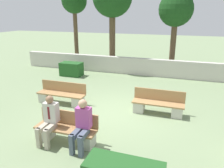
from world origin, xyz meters
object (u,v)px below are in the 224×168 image
(person_seated_man, at_px, (49,118))
(bench_left_side, at_px, (158,105))
(bench_front, at_px, (66,131))
(person_seated_woman, at_px, (82,123))
(tree_leftmost, at_px, (74,3))
(bench_right_side, at_px, (62,96))
(tree_center_right, at_px, (176,11))

(person_seated_man, bearing_deg, bench_left_side, 46.78)
(bench_front, bearing_deg, person_seated_woman, -13.72)
(bench_left_side, relative_size, person_seated_woman, 1.34)
(person_seated_woman, relative_size, tree_leftmost, 0.27)
(bench_front, height_order, bench_right_side, same)
(person_seated_man, distance_m, person_seated_woman, 0.96)
(bench_left_side, bearing_deg, tree_center_right, 80.61)
(person_seated_woman, height_order, tree_center_right, tree_center_right)
(person_seated_man, height_order, tree_center_right, tree_center_right)
(bench_front, xyz_separation_m, tree_center_right, (2.10, 8.84, 3.16))
(tree_leftmost, bearing_deg, person_seated_woman, -61.88)
(tree_leftmost, relative_size, tree_center_right, 1.09)
(bench_right_side, bearing_deg, person_seated_man, -74.08)
(person_seated_man, xyz_separation_m, tree_leftmost, (-3.91, 9.11, 3.27))
(bench_front, height_order, bench_left_side, same)
(bench_right_side, xyz_separation_m, person_seated_man, (1.11, -2.42, 0.39))
(bench_front, bearing_deg, bench_right_side, 123.72)
(person_seated_woman, distance_m, tree_center_right, 9.51)
(bench_right_side, xyz_separation_m, tree_leftmost, (-2.80, 6.69, 3.66))
(bench_right_side, height_order, tree_leftmost, tree_leftmost)
(bench_right_side, height_order, tree_center_right, tree_center_right)
(tree_center_right, bearing_deg, person_seated_man, -105.64)
(bench_front, distance_m, bench_right_side, 2.74)
(bench_right_side, bearing_deg, bench_front, -65.02)
(bench_left_side, distance_m, person_seated_man, 3.72)
(bench_front, xyz_separation_m, bench_right_side, (-1.52, 2.28, 0.01))
(person_seated_woman, xyz_separation_m, tree_leftmost, (-4.87, 9.11, 3.26))
(bench_front, bearing_deg, tree_center_right, 76.64)
(bench_right_side, height_order, person_seated_man, person_seated_man)
(bench_front, relative_size, person_seated_woman, 1.30)
(tree_leftmost, bearing_deg, bench_right_side, -67.33)
(bench_right_side, relative_size, tree_center_right, 0.42)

